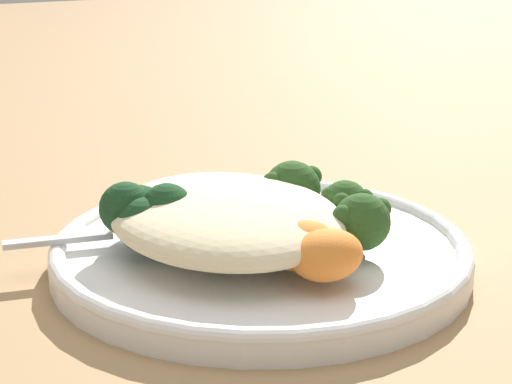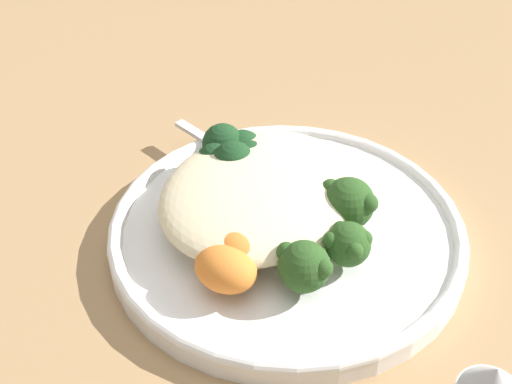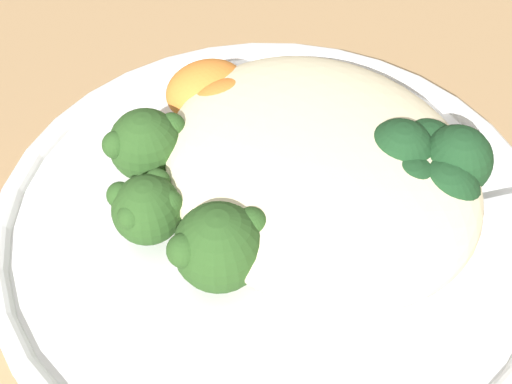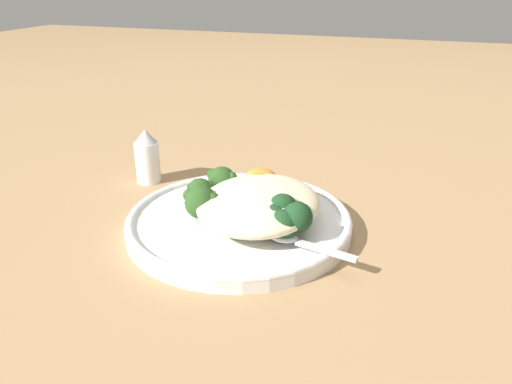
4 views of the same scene
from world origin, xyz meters
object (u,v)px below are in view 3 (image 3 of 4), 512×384
(broccoli_stalk_4, at_px, (371,182))
(broccoli_stalk_1, at_px, (178,198))
(quinoa_mound, at_px, (320,166))
(sweet_potato_chunk_0, at_px, (207,90))
(kale_tuft, at_px, (426,170))
(sweet_potato_chunk_1, at_px, (230,109))
(spoon, at_px, (464,211))
(broccoli_stalk_0, at_px, (160,148))
(broccoli_stalk_3, at_px, (331,232))
(broccoli_stalk_2, at_px, (226,235))
(plate, at_px, (272,222))

(broccoli_stalk_4, bearing_deg, broccoli_stalk_1, -152.48)
(quinoa_mound, height_order, broccoli_stalk_1, quinoa_mound)
(sweet_potato_chunk_0, distance_m, kale_tuft, 0.13)
(sweet_potato_chunk_1, relative_size, spoon, 0.42)
(broccoli_stalk_1, height_order, kale_tuft, kale_tuft)
(broccoli_stalk_0, height_order, broccoli_stalk_3, broccoli_stalk_0)
(quinoa_mound, height_order, broccoli_stalk_4, quinoa_mound)
(broccoli_stalk_0, height_order, broccoli_stalk_2, broccoli_stalk_2)
(plate, distance_m, broccoli_stalk_3, 0.04)
(plate, relative_size, sweet_potato_chunk_0, 6.08)
(quinoa_mound, xyz_separation_m, broccoli_stalk_1, (-0.02, -0.07, -0.00))
(quinoa_mound, distance_m, kale_tuft, 0.05)
(plate, distance_m, kale_tuft, 0.08)
(broccoli_stalk_2, xyz_separation_m, spoon, (0.03, 0.12, -0.01))
(broccoli_stalk_0, bearing_deg, sweet_potato_chunk_0, -112.57)
(plate, xyz_separation_m, broccoli_stalk_1, (-0.02, -0.04, 0.03))
(broccoli_stalk_4, relative_size, spoon, 0.71)
(broccoli_stalk_4, distance_m, sweet_potato_chunk_0, 0.11)
(broccoli_stalk_2, distance_m, broccoli_stalk_4, 0.08)
(plate, bearing_deg, broccoli_stalk_3, 19.55)
(broccoli_stalk_2, bearing_deg, broccoli_stalk_1, -117.68)
(broccoli_stalk_3, xyz_separation_m, sweet_potato_chunk_1, (-0.10, -0.01, 0.00))
(broccoli_stalk_4, bearing_deg, broccoli_stalk_0, -170.25)
(quinoa_mound, bearing_deg, sweet_potato_chunk_1, -161.90)
(broccoli_stalk_0, bearing_deg, quinoa_mound, 171.96)
(plate, bearing_deg, spoon, 60.30)
(quinoa_mound, distance_m, broccoli_stalk_4, 0.03)
(sweet_potato_chunk_1, relative_size, kale_tuft, 0.74)
(spoon, bearing_deg, broccoli_stalk_3, -177.61)
(broccoli_stalk_2, distance_m, spoon, 0.12)
(broccoli_stalk_1, relative_size, broccoli_stalk_4, 1.44)
(broccoli_stalk_0, xyz_separation_m, broccoli_stalk_1, (0.03, -0.00, -0.00))
(broccoli_stalk_2, xyz_separation_m, broccoli_stalk_3, (0.02, 0.05, -0.00))
(broccoli_stalk_3, bearing_deg, broccoli_stalk_1, -135.68)
(broccoli_stalk_0, xyz_separation_m, broccoli_stalk_3, (0.08, 0.05, -0.00))
(quinoa_mound, relative_size, sweet_potato_chunk_0, 3.73)
(quinoa_mound, height_order, sweet_potato_chunk_0, quinoa_mound)
(broccoli_stalk_3, relative_size, sweet_potato_chunk_1, 2.10)
(sweet_potato_chunk_0, distance_m, sweet_potato_chunk_1, 0.02)
(broccoli_stalk_4, bearing_deg, kale_tuft, 28.16)
(broccoli_stalk_1, xyz_separation_m, broccoli_stalk_4, (0.03, 0.09, 0.00))
(spoon, bearing_deg, plate, 162.58)
(plate, xyz_separation_m, broccoli_stalk_4, (0.02, 0.05, 0.03))
(quinoa_mound, relative_size, broccoli_stalk_4, 2.23)
(broccoli_stalk_2, bearing_deg, broccoli_stalk_0, -129.37)
(kale_tuft, bearing_deg, broccoli_stalk_1, -110.69)
(quinoa_mound, bearing_deg, broccoli_stalk_0, -126.79)
(sweet_potato_chunk_0, bearing_deg, broccoli_stalk_4, 23.63)
(quinoa_mound, distance_m, broccoli_stalk_3, 0.04)
(broccoli_stalk_1, xyz_separation_m, sweet_potato_chunk_0, (-0.07, 0.04, 0.00))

